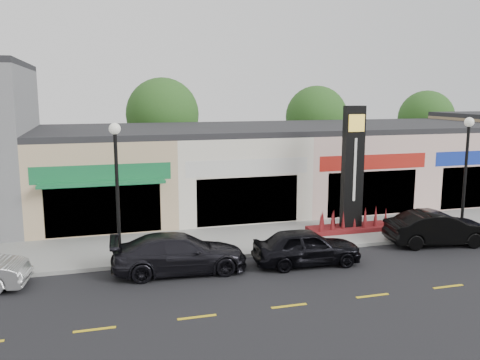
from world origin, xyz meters
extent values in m
plane|color=black|center=(0.00, 0.00, 0.00)|extent=(120.00, 120.00, 0.00)
cube|color=gray|center=(0.00, 4.35, 0.07)|extent=(52.00, 4.30, 0.15)
cube|color=gray|center=(0.00, 2.10, 0.07)|extent=(52.00, 0.20, 0.15)
cube|color=tan|center=(-8.50, 11.50, 2.25)|extent=(7.00, 10.00, 4.50)
cube|color=#262628|center=(-8.50, 11.50, 4.65)|extent=(7.00, 10.00, 0.30)
cube|color=black|center=(-8.50, 6.55, 1.40)|extent=(5.25, 0.10, 2.40)
cube|color=#19713D|center=(-8.50, 6.55, 3.10)|extent=(6.30, 0.12, 0.80)
cube|color=#19713D|center=(-8.50, 6.10, 2.70)|extent=(5.60, 0.90, 0.12)
cube|color=white|center=(-1.50, 11.50, 2.25)|extent=(7.00, 10.00, 4.50)
cube|color=#262628|center=(-1.50, 11.50, 4.65)|extent=(7.00, 10.00, 0.30)
cube|color=black|center=(-1.50, 6.55, 1.40)|extent=(5.25, 0.10, 2.40)
cube|color=silver|center=(-1.50, 6.55, 3.10)|extent=(6.30, 0.12, 0.80)
cube|color=beige|center=(5.50, 11.50, 2.25)|extent=(7.00, 10.00, 4.50)
cube|color=#262628|center=(5.50, 11.50, 4.65)|extent=(7.00, 10.00, 0.30)
cube|color=black|center=(5.50, 6.55, 1.40)|extent=(5.25, 0.10, 2.40)
cube|color=#B32017|center=(5.50, 6.55, 3.10)|extent=(6.30, 0.12, 0.80)
cube|color=beige|center=(12.50, 11.50, 2.25)|extent=(7.00, 10.00, 4.50)
cube|color=#262628|center=(12.50, 11.50, 4.65)|extent=(7.00, 10.00, 0.30)
cube|color=black|center=(12.50, 6.55, 1.40)|extent=(5.25, 0.10, 2.40)
cylinder|color=#382619|center=(-4.00, 19.50, 1.57)|extent=(0.36, 0.36, 3.15)
sphere|color=#225219|center=(-4.00, 19.50, 5.23)|extent=(5.20, 5.20, 5.20)
cylinder|color=#382619|center=(8.00, 19.50, 1.49)|extent=(0.36, 0.36, 2.97)
sphere|color=#225219|center=(8.00, 19.50, 4.89)|extent=(4.80, 4.80, 4.80)
cylinder|color=#382619|center=(18.00, 19.50, 1.40)|extent=(0.36, 0.36, 2.80)
sphere|color=#225219|center=(18.00, 19.50, 4.64)|extent=(4.60, 4.60, 4.60)
cylinder|color=black|center=(-8.00, 2.50, 0.30)|extent=(0.32, 0.32, 0.30)
cylinder|color=black|center=(-8.00, 2.50, 2.80)|extent=(0.14, 0.14, 5.00)
sphere|color=silver|center=(-8.00, 2.50, 5.40)|extent=(0.44, 0.44, 0.44)
cylinder|color=black|center=(8.00, 2.50, 0.30)|extent=(0.32, 0.32, 0.30)
cylinder|color=black|center=(8.00, 2.50, 2.80)|extent=(0.14, 0.14, 5.00)
sphere|color=silver|center=(8.00, 2.50, 5.40)|extent=(0.44, 0.44, 0.44)
cube|color=#56140E|center=(3.00, 4.20, 0.25)|extent=(4.20, 1.30, 0.20)
cube|color=black|center=(3.00, 4.20, 3.15)|extent=(1.00, 0.40, 6.00)
cube|color=yellow|center=(3.00, 3.98, 5.35)|extent=(0.80, 0.05, 0.80)
cube|color=silver|center=(3.00, 3.98, 3.15)|extent=(0.12, 0.04, 3.00)
imported|color=black|center=(-5.86, 1.08, 0.74)|extent=(2.33, 5.20, 1.48)
imported|color=black|center=(-0.87, 0.57, 0.73)|extent=(1.95, 4.35, 1.45)
imported|color=black|center=(5.84, 1.39, 0.76)|extent=(2.30, 4.80, 1.52)
camera|label=1|loc=(-8.72, -17.31, 6.74)|focal=38.00mm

